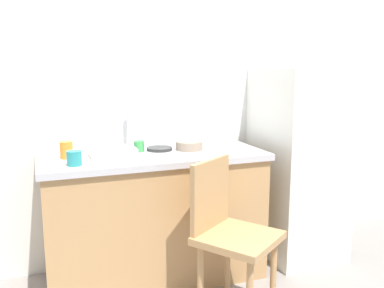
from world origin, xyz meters
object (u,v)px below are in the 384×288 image
object	(u,v)px
dish_tray	(113,152)
cup_orange	(66,150)
chair	(229,231)
terracotta_bowl	(189,145)
refrigerator	(298,163)
hotplate	(160,149)
cup_green	(139,146)
cup_teal	(74,158)

from	to	relation	value
dish_tray	cup_orange	distance (m)	0.27
chair	terracotta_bowl	world-z (taller)	terracotta_bowl
refrigerator	terracotta_bowl	xyz separation A→B (m)	(-0.85, 0.03, 0.19)
hotplate	terracotta_bowl	bearing A→B (deg)	-15.60
dish_tray	terracotta_bowl	xyz separation A→B (m)	(0.51, 0.02, 0.00)
chair	cup_green	bearing A→B (deg)	84.15
refrigerator	cup_orange	world-z (taller)	refrigerator
refrigerator	terracotta_bowl	size ratio (longest dim) A/B	7.75
terracotta_bowl	cup_green	world-z (taller)	cup_green
cup_teal	chair	bearing A→B (deg)	-25.87
terracotta_bowl	cup_orange	world-z (taller)	cup_orange
cup_green	cup_orange	distance (m)	0.46
refrigerator	dish_tray	bearing A→B (deg)	179.67
terracotta_bowl	cup_green	xyz separation A→B (m)	(-0.33, 0.06, 0.01)
refrigerator	cup_orange	bearing A→B (deg)	178.75
terracotta_bowl	refrigerator	bearing A→B (deg)	-1.79
cup_teal	cup_green	bearing A→B (deg)	30.65
chair	cup_orange	distance (m)	1.08
hotplate	refrigerator	bearing A→B (deg)	-4.39
cup_green	cup_orange	xyz separation A→B (m)	(-0.46, -0.05, 0.02)
refrigerator	chair	xyz separation A→B (m)	(-0.83, -0.55, -0.20)
cup_teal	cup_orange	bearing A→B (deg)	97.64
chair	cup_green	size ratio (longest dim) A/B	12.44
cup_orange	cup_teal	bearing A→B (deg)	-82.36
cup_green	cup_orange	size ratio (longest dim) A/B	0.69
cup_green	cup_orange	world-z (taller)	cup_orange
refrigerator	hotplate	distance (m)	1.06
cup_orange	chair	bearing A→B (deg)	-35.84
chair	cup_teal	distance (m)	0.95
dish_tray	cup_green	size ratio (longest dim) A/B	3.92
refrigerator	hotplate	size ratio (longest dim) A/B	8.19
dish_tray	cup_orange	world-z (taller)	cup_orange
dish_tray	terracotta_bowl	distance (m)	0.51
cup_orange	cup_green	bearing A→B (deg)	6.19
cup_teal	cup_orange	distance (m)	0.21
cup_teal	cup_orange	size ratio (longest dim) A/B	0.81
terracotta_bowl	hotplate	xyz separation A→B (m)	(-0.19, 0.05, -0.02)
hotplate	dish_tray	bearing A→B (deg)	-167.43
dish_tray	hotplate	distance (m)	0.33
cup_teal	dish_tray	bearing A→B (deg)	36.01
refrigerator	terracotta_bowl	bearing A→B (deg)	178.21
chair	hotplate	bearing A→B (deg)	73.98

